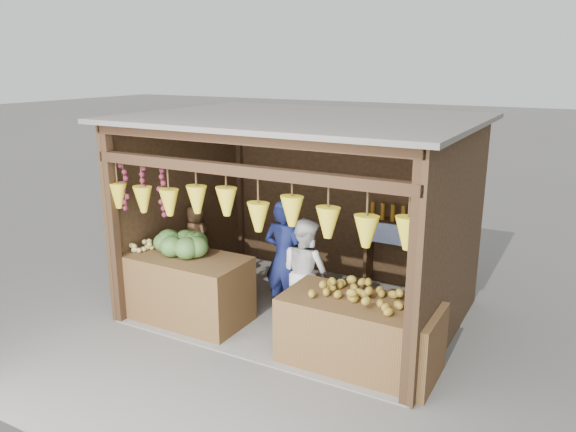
{
  "coord_description": "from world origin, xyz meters",
  "views": [
    {
      "loc": [
        3.3,
        -6.32,
        3.31
      ],
      "look_at": [
        -0.15,
        -0.1,
        1.36
      ],
      "focal_mm": 35.0,
      "sensor_mm": 36.0,
      "label": 1
    }
  ],
  "objects_px": {
    "vendor_seated": "(196,237)",
    "woman_standing": "(305,272)",
    "counter_left": "(187,288)",
    "man_standing": "(284,258)",
    "counter_right": "(359,333)"
  },
  "relations": [
    {
      "from": "counter_left",
      "to": "woman_standing",
      "type": "distance_m",
      "value": 1.57
    },
    {
      "from": "counter_left",
      "to": "woman_standing",
      "type": "relative_size",
      "value": 1.13
    },
    {
      "from": "woman_standing",
      "to": "counter_right",
      "type": "bearing_deg",
      "value": 167.53
    },
    {
      "from": "man_standing",
      "to": "counter_right",
      "type": "bearing_deg",
      "value": 151.16
    },
    {
      "from": "counter_right",
      "to": "woman_standing",
      "type": "relative_size",
      "value": 1.23
    },
    {
      "from": "counter_right",
      "to": "vendor_seated",
      "type": "distance_m",
      "value": 3.28
    },
    {
      "from": "vendor_seated",
      "to": "woman_standing",
      "type": "bearing_deg",
      "value": -179.59
    },
    {
      "from": "counter_left",
      "to": "man_standing",
      "type": "xyz_separation_m",
      "value": [
        1.04,
        0.75,
        0.36
      ]
    },
    {
      "from": "counter_left",
      "to": "vendor_seated",
      "type": "bearing_deg",
      "value": 122.53
    },
    {
      "from": "counter_right",
      "to": "man_standing",
      "type": "relative_size",
      "value": 1.09
    },
    {
      "from": "man_standing",
      "to": "vendor_seated",
      "type": "height_order",
      "value": "man_standing"
    },
    {
      "from": "counter_left",
      "to": "man_standing",
      "type": "bearing_deg",
      "value": 35.85
    },
    {
      "from": "counter_right",
      "to": "man_standing",
      "type": "bearing_deg",
      "value": 151.35
    },
    {
      "from": "woman_standing",
      "to": "counter_left",
      "type": "bearing_deg",
      "value": 45.91
    },
    {
      "from": "woman_standing",
      "to": "man_standing",
      "type": "bearing_deg",
      "value": 6.63
    }
  ]
}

